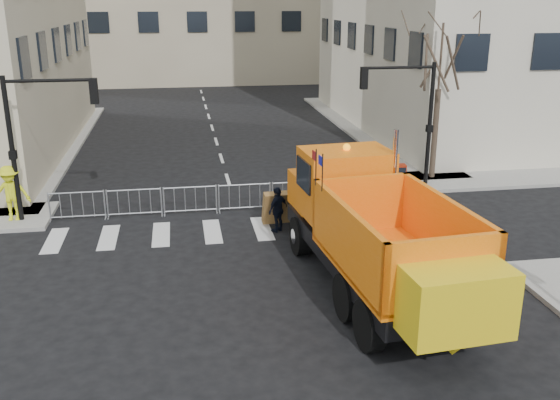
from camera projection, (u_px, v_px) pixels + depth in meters
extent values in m
plane|color=black|center=(264.00, 299.00, 17.26)|extent=(120.00, 120.00, 0.00)
cube|color=gray|center=(235.00, 202.00, 25.21)|extent=(64.00, 5.00, 0.15)
cylinder|color=black|center=(12.00, 152.00, 22.22)|extent=(0.18, 0.18, 5.40)
cylinder|color=black|center=(430.00, 126.00, 26.64)|extent=(0.18, 0.18, 5.40)
cube|color=black|center=(370.00, 254.00, 17.52)|extent=(3.31, 8.41, 0.51)
cylinder|color=black|center=(300.00, 236.00, 20.12)|extent=(0.50, 1.28, 1.25)
cylinder|color=black|center=(369.00, 229.00, 20.68)|extent=(0.50, 1.28, 1.25)
cylinder|color=black|center=(348.00, 297.00, 16.02)|extent=(0.50, 1.28, 1.25)
cylinder|color=black|center=(432.00, 287.00, 16.58)|extent=(0.50, 1.28, 1.25)
cylinder|color=black|center=(369.00, 325.00, 14.66)|extent=(0.50, 1.28, 1.25)
cylinder|color=black|center=(461.00, 313.00, 15.21)|extent=(0.50, 1.28, 1.25)
cube|color=orange|center=(329.00, 190.00, 20.64)|extent=(2.54, 2.02, 1.14)
cube|color=orange|center=(345.00, 183.00, 19.06)|extent=(2.77, 2.04, 2.05)
cylinder|color=silver|center=(394.00, 175.00, 18.43)|extent=(0.16, 0.16, 2.74)
cube|color=orange|center=(396.00, 235.00, 15.68)|extent=(3.27, 5.24, 1.88)
cube|color=yellow|center=(457.00, 302.00, 12.95)|extent=(2.37, 1.33, 1.48)
cube|color=brown|center=(312.00, 205.00, 22.78)|extent=(3.69, 0.97, 1.28)
imported|color=black|center=(327.00, 206.00, 21.87)|extent=(0.87, 0.82, 2.00)
imported|color=black|center=(321.00, 191.00, 24.06)|extent=(0.98, 0.87, 1.66)
imported|color=black|center=(278.00, 209.00, 22.02)|extent=(0.98, 0.95, 1.64)
imported|color=yellow|center=(11.00, 193.00, 22.66)|extent=(1.37, 0.83, 2.05)
cube|color=#9B210B|center=(400.00, 177.00, 26.40)|extent=(0.48, 0.43, 1.10)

